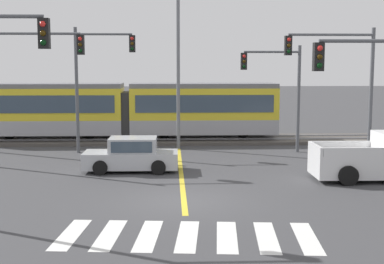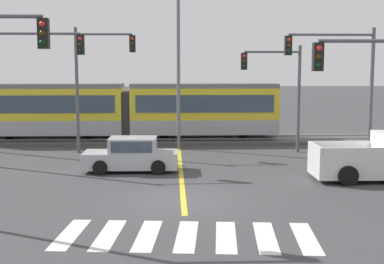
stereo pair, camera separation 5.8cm
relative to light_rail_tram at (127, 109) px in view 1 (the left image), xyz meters
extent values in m
plane|color=#3D3D3F|center=(3.15, -14.74, -2.05)|extent=(200.00, 200.00, 0.00)
cube|color=#4C4742|center=(3.15, 0.01, -1.96)|extent=(120.00, 4.00, 0.18)
cube|color=#939399|center=(3.15, -0.71, -1.82)|extent=(120.00, 0.08, 0.10)
cube|color=#939399|center=(3.15, 0.73, -1.82)|extent=(120.00, 0.08, 0.10)
cube|color=#9E9EA3|center=(-4.75, 0.01, -1.07)|extent=(9.00, 2.60, 0.90)
cube|color=yellow|center=(-4.75, 0.01, 0.33)|extent=(9.00, 2.60, 1.90)
cube|color=#384756|center=(-4.75, -1.31, 0.38)|extent=(8.28, 0.04, 1.04)
cube|color=slate|center=(-4.75, 0.01, 1.42)|extent=(9.00, 2.39, 0.28)
cylinder|color=black|center=(-2.28, 0.01, -1.52)|extent=(0.70, 0.20, 0.70)
cylinder|color=black|center=(-7.23, 0.01, -1.52)|extent=(0.70, 0.20, 0.70)
cube|color=#9E9EA3|center=(4.75, 0.01, -1.07)|extent=(9.00, 2.60, 0.90)
cube|color=yellow|center=(4.75, 0.01, 0.33)|extent=(9.00, 2.60, 1.90)
cube|color=#384756|center=(4.75, -1.31, 0.38)|extent=(8.28, 0.04, 1.04)
cube|color=slate|center=(4.75, 0.01, 1.42)|extent=(9.00, 2.39, 0.28)
cylinder|color=black|center=(7.22, 0.01, -1.52)|extent=(0.70, 0.20, 0.70)
cylinder|color=black|center=(2.27, 0.01, -1.52)|extent=(0.70, 0.20, 0.70)
cube|color=#2D2D2D|center=(0.00, 0.01, -0.37)|extent=(0.50, 2.34, 2.80)
cube|color=silver|center=(-0.14, -18.33, -2.04)|extent=(0.81, 2.84, 0.01)
cube|color=silver|center=(0.96, -18.43, -2.04)|extent=(0.81, 2.84, 0.01)
cube|color=silver|center=(2.05, -18.52, -2.04)|extent=(0.81, 2.84, 0.01)
cube|color=silver|center=(3.15, -18.62, -2.04)|extent=(0.81, 2.84, 0.01)
cube|color=silver|center=(4.24, -18.72, -2.04)|extent=(0.81, 2.84, 0.01)
cube|color=silver|center=(5.34, -18.82, -2.04)|extent=(0.81, 2.84, 0.01)
cube|color=silver|center=(6.44, -18.92, -2.04)|extent=(0.81, 2.84, 0.01)
cube|color=gold|center=(3.15, -9.31, -2.05)|extent=(0.20, 14.63, 0.01)
cube|color=#B7BABF|center=(0.91, -9.32, -1.53)|extent=(4.22, 1.75, 0.72)
cube|color=#B7BABF|center=(1.01, -9.32, -0.85)|extent=(2.12, 1.55, 0.64)
cube|color=#384756|center=(0.01, -9.31, -0.85)|extent=(0.12, 1.43, 0.52)
cube|color=#384756|center=(1.00, -10.10, -0.85)|extent=(1.79, 0.06, 0.48)
cylinder|color=black|center=(-0.36, -10.16, -1.73)|extent=(0.64, 0.23, 0.64)
cylinder|color=black|center=(-0.34, -8.46, -1.73)|extent=(0.64, 0.23, 0.64)
cylinder|color=black|center=(2.16, -10.19, -1.73)|extent=(0.64, 0.23, 0.64)
cylinder|color=black|center=(2.18, -8.49, -1.73)|extent=(0.64, 0.23, 0.64)
cube|color=silver|center=(11.28, -11.62, -1.38)|extent=(5.42, 2.01, 0.96)
cube|color=silver|center=(10.07, -10.69, -0.72)|extent=(2.70, 0.14, 0.36)
cube|color=silver|center=(10.05, -12.53, -0.72)|extent=(2.70, 0.14, 0.36)
cube|color=silver|center=(8.64, -11.59, -0.72)|extent=(0.14, 1.96, 0.36)
cylinder|color=black|center=(9.72, -10.62, -1.65)|extent=(0.80, 0.29, 0.80)
cylinder|color=black|center=(9.70, -12.58, -1.65)|extent=(0.80, 0.29, 0.80)
cylinder|color=#515459|center=(-3.39, -8.19, 4.10)|extent=(4.00, 0.12, 0.12)
cube|color=black|center=(-1.39, -8.19, 3.60)|extent=(0.32, 0.28, 0.90)
sphere|color=red|center=(-1.39, -8.34, 3.87)|extent=(0.18, 0.18, 0.18)
sphere|color=#3A2706|center=(-1.39, -8.34, 3.60)|extent=(0.18, 0.18, 0.18)
sphere|color=black|center=(-1.39, -8.34, 3.33)|extent=(0.18, 0.18, 0.18)
cylinder|color=#515459|center=(12.17, -8.17, 1.18)|extent=(0.18, 0.18, 6.46)
cylinder|color=#515459|center=(10.17, -8.17, 4.08)|extent=(4.00, 0.12, 0.12)
cube|color=black|center=(8.17, -8.17, 3.58)|extent=(0.32, 0.28, 0.90)
sphere|color=red|center=(8.17, -8.32, 3.85)|extent=(0.18, 0.18, 0.18)
sphere|color=#3A2706|center=(8.17, -8.32, 3.58)|extent=(0.18, 0.18, 0.18)
sphere|color=black|center=(8.17, -8.32, 3.31)|extent=(0.18, 0.18, 0.18)
cylinder|color=#515459|center=(9.14, -16.15, 3.45)|extent=(3.50, 0.12, 0.12)
cube|color=black|center=(7.39, -16.15, 2.95)|extent=(0.32, 0.28, 0.90)
sphere|color=red|center=(7.39, -16.30, 3.22)|extent=(0.18, 0.18, 0.18)
sphere|color=#3A2706|center=(7.39, -16.30, 2.95)|extent=(0.18, 0.18, 0.18)
sphere|color=black|center=(7.39, -16.30, 2.68)|extent=(0.18, 0.18, 0.18)
cylinder|color=#515459|center=(9.63, -4.42, 0.84)|extent=(0.18, 0.18, 5.77)
cylinder|color=#515459|center=(8.13, -4.42, 3.38)|extent=(3.00, 0.12, 0.12)
cube|color=black|center=(6.63, -4.42, 2.88)|extent=(0.32, 0.28, 0.90)
sphere|color=red|center=(6.63, -4.57, 3.15)|extent=(0.18, 0.18, 0.18)
sphere|color=#3A2706|center=(6.63, -4.57, 2.88)|extent=(0.18, 0.18, 0.18)
sphere|color=black|center=(6.63, -4.57, 2.61)|extent=(0.18, 0.18, 0.18)
cube|color=black|center=(-1.05, -16.76, 3.62)|extent=(0.32, 0.28, 0.90)
sphere|color=red|center=(-1.05, -16.91, 3.89)|extent=(0.18, 0.18, 0.18)
sphere|color=#3A2706|center=(-1.05, -16.91, 3.62)|extent=(0.18, 0.18, 0.18)
sphere|color=black|center=(-1.05, -16.91, 3.35)|extent=(0.18, 0.18, 0.18)
cylinder|color=#515459|center=(-2.32, -4.13, 1.31)|extent=(0.18, 0.18, 6.73)
cylinder|color=#515459|center=(-0.82, -4.13, 4.31)|extent=(3.00, 0.12, 0.12)
cube|color=black|center=(0.68, -4.13, 3.81)|extent=(0.32, 0.28, 0.90)
sphere|color=red|center=(0.68, -4.28, 4.08)|extent=(0.18, 0.18, 0.18)
sphere|color=#3A2706|center=(0.68, -4.28, 3.81)|extent=(0.18, 0.18, 0.18)
sphere|color=black|center=(0.68, -4.28, 3.54)|extent=(0.18, 0.18, 0.18)
cylinder|color=slate|center=(3.14, -2.96, 2.93)|extent=(0.20, 0.20, 9.95)
camera|label=1|loc=(2.68, -33.04, 2.71)|focal=50.00mm
camera|label=2|loc=(2.74, -33.04, 2.71)|focal=50.00mm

